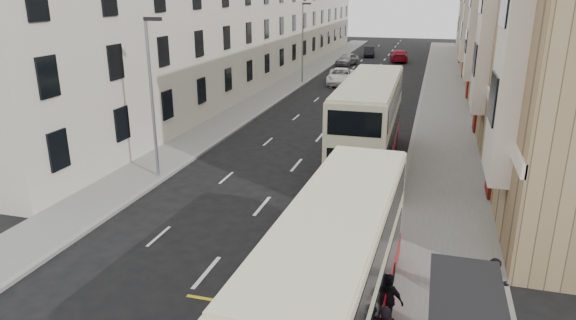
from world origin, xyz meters
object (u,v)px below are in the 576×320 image
(street_lamp_far, at_px, (303,38))
(double_decker_rear, at_px, (369,123))
(street_lamp_near, at_px, (152,90))
(car_red, at_px, (399,56))
(white_van, at_px, (341,76))
(car_dark, at_px, (369,51))
(double_decker_front, at_px, (335,278))
(car_silver, at_px, (347,59))
(pedestrian_far, at_px, (389,299))
(pedestrian_mid, at_px, (494,287))

(street_lamp_far, bearing_deg, double_decker_rear, -67.89)
(street_lamp_near, relative_size, car_red, 1.45)
(white_van, bearing_deg, car_dark, 83.91)
(street_lamp_far, xyz_separation_m, car_red, (8.39, 20.38, -3.83))
(double_decker_front, height_order, car_dark, double_decker_front)
(car_silver, relative_size, car_dark, 1.03)
(street_lamp_near, distance_m, double_decker_front, 15.76)
(white_van, distance_m, car_dark, 24.17)
(street_lamp_far, bearing_deg, street_lamp_near, -90.00)
(double_decker_front, height_order, white_van, double_decker_front)
(pedestrian_far, xyz_separation_m, car_red, (-4.31, 59.71, -0.13))
(street_lamp_near, bearing_deg, white_van, 82.71)
(car_silver, bearing_deg, double_decker_front, -67.89)
(street_lamp_far, height_order, car_silver, street_lamp_far)
(car_red, bearing_deg, pedestrian_mid, 90.58)
(street_lamp_far, height_order, pedestrian_far, street_lamp_far)
(white_van, distance_m, car_silver, 14.14)
(white_van, distance_m, car_red, 20.20)
(street_lamp_near, relative_size, white_van, 1.39)
(double_decker_rear, relative_size, car_dark, 2.74)
(double_decker_front, xyz_separation_m, pedestrian_far, (1.35, 1.32, -1.23))
(pedestrian_mid, relative_size, car_red, 0.32)
(street_lamp_near, distance_m, pedestrian_mid, 17.92)
(pedestrian_mid, bearing_deg, car_dark, 82.00)
(car_dark, relative_size, car_red, 0.81)
(pedestrian_far, height_order, white_van, pedestrian_far)
(pedestrian_far, height_order, car_dark, pedestrian_far)
(double_decker_rear, xyz_separation_m, car_dark, (-6.43, 49.85, -1.73))
(pedestrian_far, distance_m, white_van, 40.96)
(car_red, bearing_deg, double_decker_rear, 85.74)
(car_red, bearing_deg, pedestrian_far, 87.64)
(street_lamp_far, bearing_deg, pedestrian_far, -72.11)
(car_red, bearing_deg, double_decker_front, 86.29)
(car_silver, xyz_separation_m, car_dark, (1.55, 10.14, -0.05))
(double_decker_front, xyz_separation_m, pedestrian_mid, (4.27, 2.65, -1.12))
(double_decker_front, xyz_separation_m, double_decker_rear, (-1.19, 15.65, 0.31))
(double_decker_rear, xyz_separation_m, car_silver, (-7.97, 39.71, -1.68))
(pedestrian_far, xyz_separation_m, car_dark, (-8.97, 64.18, -0.20))
(street_lamp_far, relative_size, car_dark, 1.80)
(double_decker_front, relative_size, pedestrian_far, 6.84)
(street_lamp_near, relative_size, car_silver, 1.74)
(street_lamp_near, relative_size, pedestrian_far, 5.11)
(double_decker_rear, relative_size, white_van, 2.12)
(car_dark, bearing_deg, car_red, -51.62)
(street_lamp_near, distance_m, car_dark, 55.12)
(pedestrian_mid, bearing_deg, double_decker_rear, 94.10)
(white_van, xyz_separation_m, car_red, (4.47, 19.70, 0.00))
(street_lamp_far, xyz_separation_m, double_decker_front, (11.35, -40.65, -2.48))
(street_lamp_far, distance_m, car_dark, 25.43)
(pedestrian_far, bearing_deg, car_red, -60.52)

